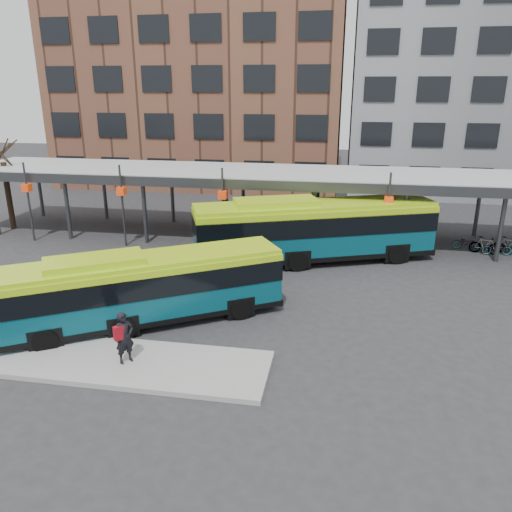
{
  "coord_description": "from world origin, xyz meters",
  "views": [
    {
      "loc": [
        3.53,
        -16.94,
        9.06
      ],
      "look_at": [
        -0.11,
        3.95,
        1.8
      ],
      "focal_mm": 35.0,
      "sensor_mm": 36.0,
      "label": 1
    }
  ],
  "objects": [
    {
      "name": "tree",
      "position": [
        -18.0,
        12.0,
        2.43
      ],
      "size": [
        1.64,
        1.64,
        5.6
      ],
      "color": "black",
      "rests_on": "ground"
    },
    {
      "name": "bike_rack",
      "position": [
        13.07,
        11.99,
        0.46
      ],
      "size": [
        5.81,
        1.43,
        0.99
      ],
      "color": "slate",
      "rests_on": "ground"
    },
    {
      "name": "ground",
      "position": [
        0.0,
        0.0,
        0.0
      ],
      "size": [
        120.0,
        120.0,
        0.0
      ],
      "primitive_type": "plane",
      "color": "#28282B",
      "rests_on": "ground"
    },
    {
      "name": "canopy",
      "position": [
        -0.06,
        12.87,
        3.91
      ],
      "size": [
        40.0,
        6.53,
        4.8
      ],
      "color": "#999B9E",
      "rests_on": "ground"
    },
    {
      "name": "building_brick",
      "position": [
        -10.0,
        32.0,
        11.0
      ],
      "size": [
        26.0,
        14.0,
        22.0
      ],
      "primitive_type": "cube",
      "color": "brown",
      "rests_on": "ground"
    },
    {
      "name": "bus_rear",
      "position": [
        2.16,
        8.83,
        1.84
      ],
      "size": [
        12.91,
        7.22,
        3.53
      ],
      "rotation": [
        0.0,
        0.0,
        0.38
      ],
      "color": "#074453",
      "rests_on": "ground"
    },
    {
      "name": "boarding_island",
      "position": [
        -5.5,
        -3.0,
        0.09
      ],
      "size": [
        14.0,
        3.0,
        0.18
      ],
      "primitive_type": "cube",
      "color": "gray",
      "rests_on": "ground"
    },
    {
      "name": "building_grey",
      "position": [
        16.0,
        32.0,
        10.0
      ],
      "size": [
        24.0,
        14.0,
        20.0
      ],
      "primitive_type": "cube",
      "color": "slate",
      "rests_on": "ground"
    },
    {
      "name": "bus_front",
      "position": [
        -3.93,
        0.2,
        1.56
      ],
      "size": [
        10.47,
        7.66,
        3.0
      ],
      "rotation": [
        0.0,
        0.0,
        0.55
      ],
      "color": "#074453",
      "rests_on": "ground"
    },
    {
      "name": "pedestrian",
      "position": [
        -3.36,
        -3.06,
        1.1
      ],
      "size": [
        0.76,
        0.79,
        1.82
      ],
      "rotation": [
        0.0,
        0.0,
        0.87
      ],
      "color": "black",
      "rests_on": "boarding_island"
    }
  ]
}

